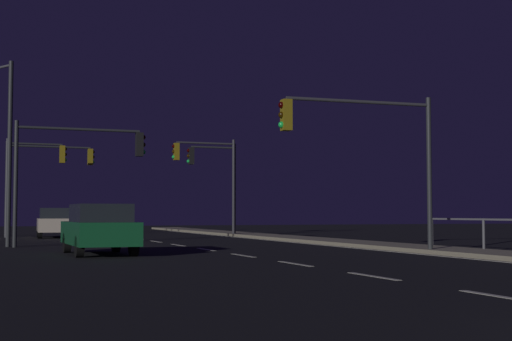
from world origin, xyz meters
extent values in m
plane|color=black|center=(0.00, 17.50, 0.00)|extent=(112.00, 112.00, 0.00)
cube|color=gray|center=(6.79, 17.50, 0.07)|extent=(2.20, 77.00, 0.14)
cube|color=silver|center=(0.00, 5.00, 0.01)|extent=(0.14, 2.00, 0.01)
cube|color=silver|center=(0.00, 9.00, 0.01)|extent=(0.14, 2.00, 0.01)
cube|color=silver|center=(0.00, 13.00, 0.01)|extent=(0.14, 2.00, 0.01)
cube|color=silver|center=(0.00, 17.00, 0.01)|extent=(0.14, 2.00, 0.01)
cube|color=silver|center=(0.00, 21.00, 0.01)|extent=(0.14, 2.00, 0.01)
cube|color=silver|center=(0.00, 25.00, 0.01)|extent=(0.14, 2.00, 0.01)
cube|color=silver|center=(0.00, 29.00, 0.01)|extent=(0.14, 2.00, 0.01)
cube|color=silver|center=(0.00, 33.00, 0.01)|extent=(0.14, 2.00, 0.01)
cube|color=silver|center=(0.00, 37.00, 0.01)|extent=(0.14, 2.00, 0.01)
cube|color=silver|center=(0.00, 41.00, 0.01)|extent=(0.14, 2.00, 0.01)
cube|color=silver|center=(0.00, 45.00, 0.01)|extent=(0.14, 2.00, 0.01)
cube|color=silver|center=(5.44, 22.50, 0.01)|extent=(0.14, 53.00, 0.01)
cube|color=#14592D|center=(-4.04, 19.12, 0.67)|extent=(1.90, 4.43, 0.70)
cube|color=#1E2328|center=(-4.03, 18.87, 1.29)|extent=(1.65, 2.49, 0.55)
cylinder|color=black|center=(-4.86, 20.51, 0.32)|extent=(0.23, 0.64, 0.64)
cylinder|color=black|center=(-3.26, 20.54, 0.32)|extent=(0.23, 0.64, 0.64)
cylinder|color=black|center=(-4.81, 17.70, 0.32)|extent=(0.23, 0.64, 0.64)
cylinder|color=black|center=(-3.21, 17.73, 0.32)|extent=(0.23, 0.64, 0.64)
cube|color=beige|center=(-3.78, 36.53, 0.67)|extent=(2.04, 4.49, 0.70)
cube|color=#1E2328|center=(-3.77, 36.78, 1.29)|extent=(1.73, 2.54, 0.55)
cylinder|color=black|center=(-3.06, 35.08, 0.32)|extent=(0.25, 0.65, 0.64)
cylinder|color=black|center=(-4.65, 35.16, 0.32)|extent=(0.25, 0.65, 0.64)
cylinder|color=black|center=(-2.91, 37.89, 0.32)|extent=(0.25, 0.65, 0.64)
cylinder|color=black|center=(-4.51, 37.97, 0.32)|extent=(0.25, 0.65, 0.64)
cylinder|color=#4C4C51|center=(6.09, 35.87, 2.71)|extent=(0.16, 0.16, 5.14)
cylinder|color=#2D3033|center=(4.80, 35.87, 5.03)|extent=(2.57, 0.11, 0.11)
cube|color=black|center=(3.51, 35.87, 4.51)|extent=(0.28, 0.34, 0.95)
sphere|color=black|center=(3.36, 35.87, 4.81)|extent=(0.20, 0.20, 0.20)
sphere|color=black|center=(3.36, 35.87, 4.51)|extent=(0.20, 0.20, 0.20)
sphere|color=#19D84C|center=(3.36, 35.87, 4.21)|extent=(0.20, 0.20, 0.20)
cylinder|color=#2D3033|center=(-6.20, 39.46, 2.67)|extent=(0.16, 0.16, 5.35)
cylinder|color=#2D3033|center=(-3.89, 39.46, 5.10)|extent=(4.61, 0.11, 0.11)
cube|color=olive|center=(-1.59, 39.46, 4.57)|extent=(0.28, 0.34, 0.95)
sphere|color=black|center=(-1.43, 39.47, 4.87)|extent=(0.20, 0.20, 0.20)
sphere|color=black|center=(-1.43, 39.47, 4.57)|extent=(0.20, 0.20, 0.20)
sphere|color=#19D84C|center=(-1.43, 39.47, 4.27)|extent=(0.20, 0.20, 0.20)
cylinder|color=#2D3033|center=(6.05, 16.09, 2.59)|extent=(0.16, 0.16, 4.90)
cylinder|color=#38383D|center=(3.58, 16.17, 4.79)|extent=(4.93, 0.28, 0.11)
cube|color=olive|center=(1.12, 16.25, 4.26)|extent=(0.29, 0.35, 0.95)
sphere|color=black|center=(0.97, 16.26, 4.56)|extent=(0.20, 0.20, 0.20)
sphere|color=black|center=(0.97, 16.26, 4.26)|extent=(0.20, 0.20, 0.20)
sphere|color=#19D84C|center=(0.97, 16.26, 3.96)|extent=(0.20, 0.20, 0.20)
cylinder|color=#2D3033|center=(-6.30, 25.15, 2.41)|extent=(0.16, 0.16, 4.83)
cylinder|color=#2D3033|center=(-3.94, 25.15, 4.58)|extent=(4.72, 0.12, 0.11)
cube|color=black|center=(-1.58, 25.16, 4.05)|extent=(0.28, 0.34, 0.95)
sphere|color=black|center=(-1.42, 25.16, 4.35)|extent=(0.20, 0.20, 0.20)
sphere|color=black|center=(-1.42, 25.16, 4.05)|extent=(0.20, 0.20, 0.20)
sphere|color=#19D84C|center=(-1.42, 25.16, 3.75)|extent=(0.20, 0.20, 0.20)
cylinder|color=#38383D|center=(5.97, 35.69, 2.82)|extent=(0.16, 0.16, 5.35)
cylinder|color=#38383D|center=(4.30, 35.72, 5.24)|extent=(3.34, 0.16, 0.11)
cube|color=olive|center=(2.63, 35.74, 4.72)|extent=(0.29, 0.34, 0.95)
sphere|color=black|center=(2.47, 35.75, 5.02)|extent=(0.20, 0.20, 0.20)
sphere|color=black|center=(2.47, 35.75, 4.72)|extent=(0.20, 0.20, 0.20)
sphere|color=#19D84C|center=(2.47, 35.75, 4.42)|extent=(0.20, 0.20, 0.20)
cylinder|color=#4C4C51|center=(-6.23, 37.35, 2.65)|extent=(0.16, 0.16, 5.29)
cylinder|color=#2D3033|center=(-4.81, 37.33, 5.04)|extent=(2.84, 0.14, 0.11)
cube|color=olive|center=(-3.39, 37.31, 4.52)|extent=(0.28, 0.34, 0.95)
sphere|color=black|center=(-3.24, 37.31, 4.82)|extent=(0.20, 0.20, 0.20)
sphere|color=black|center=(-3.24, 37.31, 4.52)|extent=(0.20, 0.20, 0.20)
sphere|color=#19D84C|center=(-3.24, 37.31, 4.22)|extent=(0.20, 0.20, 0.20)
cylinder|color=#2D3033|center=(-6.52, 25.83, 3.61)|extent=(0.18, 0.18, 7.23)
cylinder|color=#59595E|center=(7.74, 15.58, 0.61)|extent=(0.09, 0.09, 0.95)
cylinder|color=#59595E|center=(7.74, 18.51, 0.61)|extent=(0.09, 0.09, 0.95)
camera|label=1|loc=(-7.52, -4.46, 1.28)|focal=52.24mm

